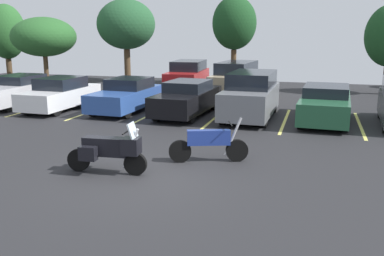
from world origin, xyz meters
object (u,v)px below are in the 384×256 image
(car_far_tan, at_px, (236,79))
(motorcycle_second, at_px, (209,143))
(car_silver, at_px, (17,91))
(car_black, at_px, (187,98))
(car_white, at_px, (61,94))
(car_blue, at_px, (127,95))
(car_grey, at_px, (251,95))
(car_green, at_px, (325,104))
(car_far_red, at_px, (188,77))
(motorcycle_touring, at_px, (109,150))

(car_far_tan, bearing_deg, motorcycle_second, -82.67)
(car_silver, xyz_separation_m, car_black, (8.80, -0.02, 0.01))
(car_white, height_order, car_blue, car_white)
(car_silver, xyz_separation_m, car_grey, (11.56, 0.11, 0.23))
(car_silver, bearing_deg, car_far_tan, 31.92)
(car_green, distance_m, car_far_red, 9.82)
(motorcycle_touring, height_order, motorcycle_second, motorcycle_touring)
(motorcycle_touring, height_order, car_far_tan, car_far_tan)
(motorcycle_touring, relative_size, car_white, 0.48)
(car_blue, relative_size, car_far_tan, 0.93)
(car_green, height_order, car_far_red, car_far_red)
(car_green, relative_size, car_far_tan, 0.98)
(motorcycle_touring, xyz_separation_m, motorcycle_second, (2.24, 1.70, -0.10))
(motorcycle_touring, xyz_separation_m, car_white, (-6.48, 7.83, 0.09))
(motorcycle_second, xyz_separation_m, car_far_tan, (-1.62, 12.59, 0.43))
(car_white, bearing_deg, car_far_red, 57.82)
(car_blue, relative_size, car_black, 0.95)
(car_black, distance_m, car_green, 5.78)
(motorcycle_second, distance_m, car_white, 10.66)
(motorcycle_touring, relative_size, car_blue, 0.47)
(car_far_red, bearing_deg, motorcycle_touring, -81.03)
(car_far_tan, bearing_deg, car_black, -99.24)
(car_silver, height_order, car_far_tan, car_far_tan)
(car_black, xyz_separation_m, car_far_red, (-1.91, 6.33, 0.20))
(car_grey, distance_m, car_far_red, 7.77)
(motorcycle_second, bearing_deg, car_silver, 150.39)
(motorcycle_second, distance_m, car_far_red, 13.58)
(car_blue, relative_size, car_far_red, 1.04)
(car_green, height_order, car_far_tan, car_far_tan)
(car_blue, relative_size, car_grey, 0.99)
(car_grey, bearing_deg, car_white, -177.01)
(car_silver, distance_m, car_green, 14.58)
(car_blue, xyz_separation_m, car_grey, (5.72, -0.03, 0.24))
(motorcycle_second, xyz_separation_m, car_grey, (0.14, 6.59, 0.42))
(motorcycle_second, xyz_separation_m, car_white, (-8.72, 6.13, 0.18))
(car_white, bearing_deg, car_green, 2.73)
(car_white, bearing_deg, car_grey, 2.99)
(motorcycle_second, height_order, car_black, car_black)
(car_black, distance_m, car_far_red, 6.62)
(motorcycle_touring, height_order, car_blue, car_blue)
(car_silver, height_order, car_green, car_silver)
(car_black, relative_size, car_far_red, 1.10)
(car_blue, xyz_separation_m, car_green, (8.74, 0.07, 0.00))
(motorcycle_touring, distance_m, car_white, 10.17)
(car_green, bearing_deg, car_grey, -178.04)
(car_white, relative_size, car_blue, 0.98)
(motorcycle_second, relative_size, car_green, 0.44)
(car_grey, relative_size, car_far_tan, 0.94)
(motorcycle_second, xyz_separation_m, car_black, (-2.61, 6.47, 0.20))
(car_silver, bearing_deg, car_far_red, 42.52)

